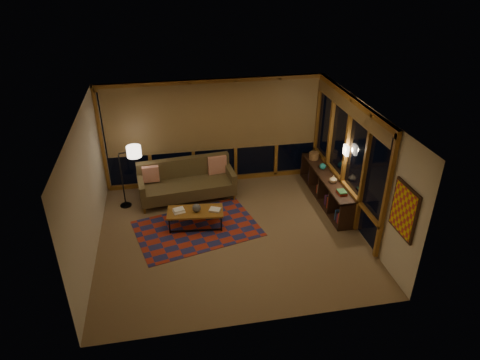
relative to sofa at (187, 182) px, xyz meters
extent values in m
cube|color=#9F7B52|center=(0.78, -1.65, -0.46)|extent=(5.50, 5.00, 0.01)
cube|color=beige|center=(0.78, -1.65, 2.24)|extent=(5.50, 5.00, 0.01)
cube|color=beige|center=(0.78, 0.85, 0.89)|extent=(5.50, 0.01, 2.70)
cube|color=beige|center=(0.78, -4.15, 0.89)|extent=(5.50, 0.01, 2.70)
cube|color=beige|center=(-1.97, -1.65, 0.89)|extent=(0.01, 5.00, 2.70)
cube|color=beige|center=(3.53, -1.65, 0.89)|extent=(0.01, 5.00, 2.70)
cube|color=#A52D1A|center=(0.10, -1.32, -0.45)|extent=(2.90, 2.27, 0.01)
sphere|color=black|center=(0.12, -1.25, 0.03)|extent=(0.21, 0.21, 0.18)
cylinder|color=#A1663B|center=(3.25, 0.26, 0.29)|extent=(0.28, 0.28, 0.18)
sphere|color=teal|center=(3.27, -0.33, 0.28)|extent=(0.16, 0.16, 0.16)
imported|color=tan|center=(3.27, -1.01, 0.29)|extent=(0.19, 0.19, 0.18)
camera|label=1|loc=(-0.38, -9.04, 4.94)|focal=32.00mm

